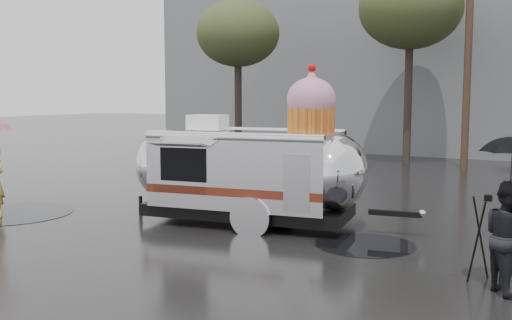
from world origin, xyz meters
The scene contains 11 objects.
ground centered at (0.00, 0.00, 0.00)m, with size 120.00×120.00×0.00m, color black.
puddles centered at (-1.91, 0.25, 0.01)m, with size 13.82×3.80×0.01m.
grey_building centered at (-4.00, 24.00, 6.50)m, with size 22.00×12.00×13.00m, color #5E5F62.
utility_pole centered at (2.50, 14.00, 4.62)m, with size 1.60×0.28×9.00m.
tree_left centered at (-7.00, 13.00, 5.48)m, with size 3.64×3.64×6.95m.
tree_mid centered at (0.00, 15.00, 6.34)m, with size 4.20×4.20×8.03m.
barricade_row centered at (-5.55, 9.96, 0.52)m, with size 4.30×0.80×1.00m.
airstream_trailer centered at (0.24, 1.69, 1.26)m, with size 6.60×3.16×3.59m.
person_right centered at (5.80, -0.51, 0.82)m, with size 0.78×0.44×1.64m, color black.
umbrella_black centered at (5.80, -0.51, 1.93)m, with size 1.12×1.12×2.31m.
tripod centered at (5.46, -0.18, 0.78)m, with size 0.50×0.57×1.37m.
Camera 1 is at (6.82, -9.69, 2.87)m, focal length 42.00 mm.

